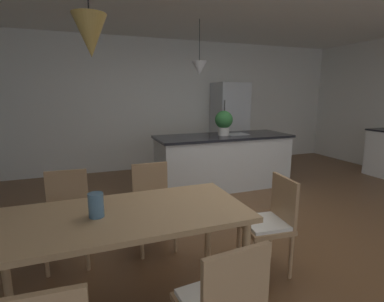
{
  "coord_description": "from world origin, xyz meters",
  "views": [
    {
      "loc": [
        -1.82,
        -2.81,
        1.59
      ],
      "look_at": [
        -0.61,
        0.41,
        0.9
      ],
      "focal_mm": 26.87,
      "sensor_mm": 36.0,
      "label": 1
    }
  ],
  "objects_px": {
    "refrigerator": "(229,125)",
    "potted_plant_on_island": "(224,121)",
    "chair_far_right": "(153,203)",
    "vase_on_dining_table": "(96,205)",
    "kitchen_island": "(223,161)",
    "dining_table": "(121,222)",
    "chair_kitchen_end": "(270,221)",
    "chair_far_left": "(67,214)"
  },
  "relations": [
    {
      "from": "vase_on_dining_table",
      "to": "dining_table",
      "type": "bearing_deg",
      "value": 0.5
    },
    {
      "from": "chair_far_left",
      "to": "kitchen_island",
      "type": "xyz_separation_m",
      "value": [
        2.4,
        1.52,
        -0.01
      ]
    },
    {
      "from": "chair_far_right",
      "to": "refrigerator",
      "type": "relative_size",
      "value": 0.48
    },
    {
      "from": "dining_table",
      "to": "refrigerator",
      "type": "distance_m",
      "value": 4.64
    },
    {
      "from": "refrigerator",
      "to": "dining_table",
      "type": "bearing_deg",
      "value": -127.51
    },
    {
      "from": "chair_kitchen_end",
      "to": "chair_far_left",
      "type": "bearing_deg",
      "value": 154.9
    },
    {
      "from": "chair_kitchen_end",
      "to": "chair_far_right",
      "type": "height_order",
      "value": "same"
    },
    {
      "from": "kitchen_island",
      "to": "potted_plant_on_island",
      "type": "height_order",
      "value": "potted_plant_on_island"
    },
    {
      "from": "kitchen_island",
      "to": "chair_far_right",
      "type": "bearing_deg",
      "value": -136.07
    },
    {
      "from": "dining_table",
      "to": "refrigerator",
      "type": "bearing_deg",
      "value": 52.49
    },
    {
      "from": "refrigerator",
      "to": "potted_plant_on_island",
      "type": "distance_m",
      "value": 1.61
    },
    {
      "from": "chair_kitchen_end",
      "to": "potted_plant_on_island",
      "type": "bearing_deg",
      "value": 73.24
    },
    {
      "from": "chair_far_left",
      "to": "kitchen_island",
      "type": "relative_size",
      "value": 0.38
    },
    {
      "from": "kitchen_island",
      "to": "vase_on_dining_table",
      "type": "bearing_deg",
      "value": -132.98
    },
    {
      "from": "kitchen_island",
      "to": "dining_table",
      "type": "bearing_deg",
      "value": -130.74
    },
    {
      "from": "dining_table",
      "to": "kitchen_island",
      "type": "bearing_deg",
      "value": 49.26
    },
    {
      "from": "kitchen_island",
      "to": "potted_plant_on_island",
      "type": "bearing_deg",
      "value": -180.0
    },
    {
      "from": "potted_plant_on_island",
      "to": "chair_kitchen_end",
      "type": "bearing_deg",
      "value": -106.76
    },
    {
      "from": "vase_on_dining_table",
      "to": "chair_far_right",
      "type": "bearing_deg",
      "value": 53.88
    },
    {
      "from": "chair_kitchen_end",
      "to": "kitchen_island",
      "type": "height_order",
      "value": "kitchen_island"
    },
    {
      "from": "chair_kitchen_end",
      "to": "vase_on_dining_table",
      "type": "height_order",
      "value": "vase_on_dining_table"
    },
    {
      "from": "chair_far_left",
      "to": "kitchen_island",
      "type": "distance_m",
      "value": 2.84
    },
    {
      "from": "chair_kitchen_end",
      "to": "refrigerator",
      "type": "distance_m",
      "value": 4.01
    },
    {
      "from": "chair_kitchen_end",
      "to": "potted_plant_on_island",
      "type": "distance_m",
      "value": 2.51
    },
    {
      "from": "chair_far_right",
      "to": "dining_table",
      "type": "bearing_deg",
      "value": -117.6
    },
    {
      "from": "vase_on_dining_table",
      "to": "chair_far_left",
      "type": "bearing_deg",
      "value": 107.24
    },
    {
      "from": "chair_kitchen_end",
      "to": "kitchen_island",
      "type": "bearing_deg",
      "value": 73.21
    },
    {
      "from": "chair_kitchen_end",
      "to": "chair_far_right",
      "type": "xyz_separation_m",
      "value": [
        -0.88,
        0.8,
        0.0
      ]
    },
    {
      "from": "chair_kitchen_end",
      "to": "vase_on_dining_table",
      "type": "relative_size",
      "value": 5.06
    },
    {
      "from": "chair_kitchen_end",
      "to": "refrigerator",
      "type": "bearing_deg",
      "value": 67.42
    },
    {
      "from": "refrigerator",
      "to": "chair_far_right",
      "type": "bearing_deg",
      "value": -129.85
    },
    {
      "from": "dining_table",
      "to": "vase_on_dining_table",
      "type": "xyz_separation_m",
      "value": [
        -0.16,
        -0.0,
        0.16
      ]
    },
    {
      "from": "dining_table",
      "to": "potted_plant_on_island",
      "type": "bearing_deg",
      "value": 49.28
    },
    {
      "from": "chair_far_right",
      "to": "vase_on_dining_table",
      "type": "relative_size",
      "value": 5.06
    },
    {
      "from": "chair_far_left",
      "to": "chair_kitchen_end",
      "type": "xyz_separation_m",
      "value": [
        1.7,
        -0.8,
        0.0
      ]
    },
    {
      "from": "potted_plant_on_island",
      "to": "refrigerator",
      "type": "bearing_deg",
      "value": 58.61
    },
    {
      "from": "potted_plant_on_island",
      "to": "kitchen_island",
      "type": "bearing_deg",
      "value": 0.0
    },
    {
      "from": "chair_far_right",
      "to": "vase_on_dining_table",
      "type": "height_order",
      "value": "vase_on_dining_table"
    },
    {
      "from": "dining_table",
      "to": "chair_kitchen_end",
      "type": "relative_size",
      "value": 2.12
    },
    {
      "from": "chair_far_left",
      "to": "vase_on_dining_table",
      "type": "xyz_separation_m",
      "value": [
        0.25,
        -0.79,
        0.36
      ]
    },
    {
      "from": "dining_table",
      "to": "vase_on_dining_table",
      "type": "height_order",
      "value": "vase_on_dining_table"
    },
    {
      "from": "chair_far_left",
      "to": "potted_plant_on_island",
      "type": "relative_size",
      "value": 2.11
    }
  ]
}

